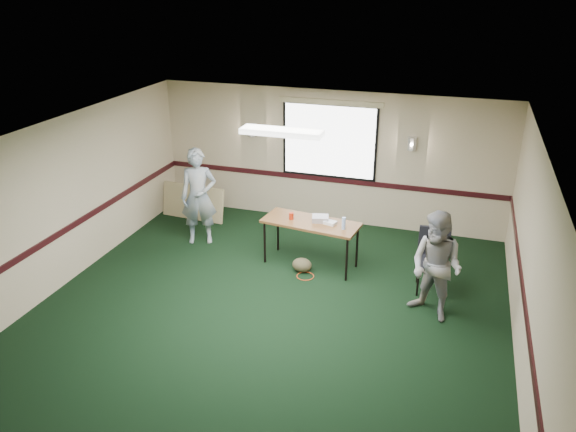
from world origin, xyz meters
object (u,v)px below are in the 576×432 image
(projector, at_px, (320,219))
(conference_chair, at_px, (433,254))
(person_right, at_px, (436,267))
(person_left, at_px, (199,197))
(folding_table, at_px, (311,225))

(projector, height_order, conference_chair, conference_chair)
(projector, distance_m, person_right, 2.29)
(projector, xyz_separation_m, person_right, (2.02, -1.08, -0.04))
(projector, relative_size, conference_chair, 0.27)
(projector, height_order, person_right, person_right)
(person_left, bearing_deg, projector, -26.40)
(folding_table, distance_m, person_left, 2.26)
(folding_table, distance_m, conference_chair, 2.09)
(conference_chair, xyz_separation_m, person_right, (0.08, -0.85, 0.24))
(projector, distance_m, person_left, 2.40)
(projector, bearing_deg, person_left, 161.24)
(folding_table, xyz_separation_m, conference_chair, (2.08, -0.16, -0.17))
(projector, xyz_separation_m, conference_chair, (1.93, -0.23, -0.28))
(folding_table, height_order, person_left, person_left)
(projector, distance_m, conference_chair, 1.97)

